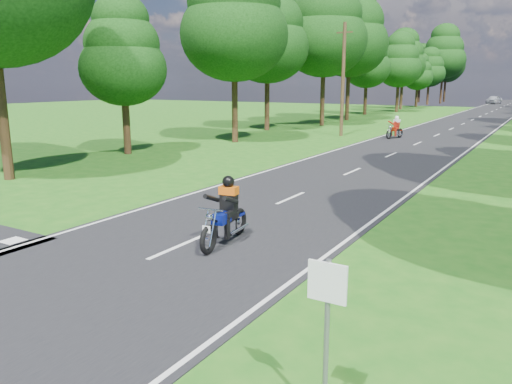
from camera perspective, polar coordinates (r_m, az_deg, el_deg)
The scene contains 9 objects.
ground at distance 10.74m, azimuth -15.97°, elevation -9.12°, with size 160.00×160.00×0.00m, color #1B5914.
main_road at distance 57.36m, azimuth 23.50°, elevation 7.57°, with size 7.00×140.00×0.02m, color black.
road_markings at distance 55.52m, azimuth 23.09°, elevation 7.49°, with size 7.40×140.00×0.01m.
treeline at distance 67.22m, azimuth 26.56°, elevation 14.92°, with size 40.00×115.35×14.78m.
telegraph_pole at distance 37.25m, azimuth 9.91°, elevation 12.58°, with size 1.20×0.26×8.00m.
road_sign at distance 5.69m, azimuth 8.09°, elevation -13.91°, with size 0.45×0.07×2.00m.
rider_near_blue at distance 12.00m, azimuth -3.62°, elevation -2.14°, with size 0.66×1.98×1.65m, color navy, non-canonical shape.
rider_far_red at distance 36.39m, azimuth 15.59°, elevation 7.16°, with size 0.62×1.87×1.56m, color maroon, non-canonical shape.
distant_car at distance 102.45m, azimuth 25.55°, elevation 9.52°, with size 1.81×4.49×1.53m, color silver.
Camera 1 is at (7.42, -6.75, 3.86)m, focal length 35.00 mm.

